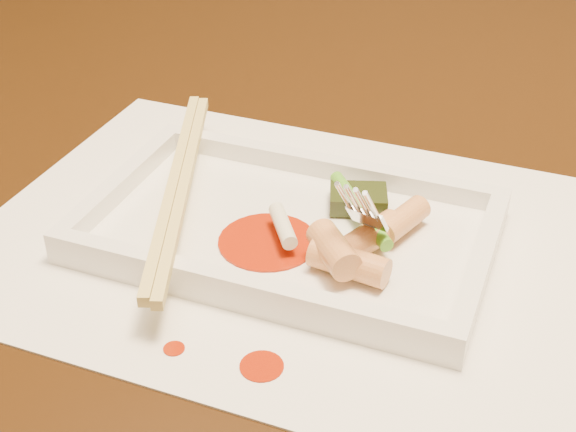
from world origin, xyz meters
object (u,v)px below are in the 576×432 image
(plate_base, at_px, (288,234))
(fork, at_px, (409,134))
(table, at_px, (312,247))
(chopstick_a, at_px, (174,182))
(placemat, at_px, (288,240))

(plate_base, relative_size, fork, 1.86)
(table, distance_m, plate_base, 0.17)
(table, height_order, plate_base, plate_base)
(plate_base, relative_size, chopstick_a, 1.04)
(plate_base, distance_m, chopstick_a, 0.08)
(chopstick_a, height_order, fork, fork)
(placemat, bearing_deg, plate_base, 0.00)
(table, bearing_deg, chopstick_a, -111.82)
(table, distance_m, chopstick_a, 0.19)
(plate_base, height_order, chopstick_a, chopstick_a)
(fork, bearing_deg, chopstick_a, -173.25)
(table, xyz_separation_m, fork, (0.10, -0.11, 0.18))
(placemat, height_order, fork, fork)
(placemat, xyz_separation_m, chopstick_a, (-0.08, 0.00, 0.03))
(table, distance_m, placemat, 0.17)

